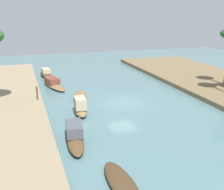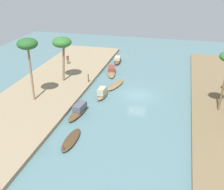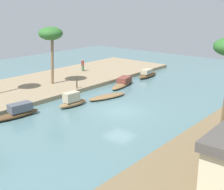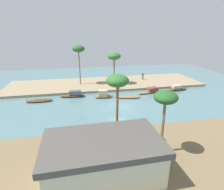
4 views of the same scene
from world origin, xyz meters
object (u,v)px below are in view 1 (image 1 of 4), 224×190
(sampan_upstream_small, at_px, (53,84))
(sampan_with_tall_canopy, at_px, (80,107))
(sampan_near_left_bank, at_px, (122,184))
(sampan_foreground, at_px, (46,73))
(sampan_open_hull, at_px, (75,136))
(sampan_downstream_large, at_px, (80,97))
(mooring_post, at_px, (37,93))

(sampan_upstream_small, distance_m, sampan_with_tall_canopy, 9.46)
(sampan_near_left_bank, distance_m, sampan_foreground, 26.05)
(sampan_open_hull, xyz_separation_m, sampan_foreground, (-20.37, 0.09, -0.06))
(sampan_near_left_bank, xyz_separation_m, sampan_foreground, (-26.02, -1.17, 0.22))
(sampan_upstream_small, height_order, sampan_downstream_large, sampan_upstream_small)
(mooring_post, bearing_deg, sampan_downstream_large, 96.85)
(sampan_upstream_small, relative_size, sampan_open_hull, 1.19)
(sampan_near_left_bank, relative_size, sampan_downstream_large, 0.93)
(sampan_open_hull, xyz_separation_m, sampan_near_left_bank, (5.66, 1.26, -0.28))
(sampan_with_tall_canopy, bearing_deg, mooring_post, -135.29)
(sampan_with_tall_canopy, bearing_deg, sampan_upstream_small, -169.77)
(sampan_upstream_small, distance_m, sampan_open_hull, 14.62)
(sampan_foreground, bearing_deg, sampan_with_tall_canopy, -0.59)
(sampan_upstream_small, height_order, sampan_with_tall_canopy, sampan_with_tall_canopy)
(sampan_upstream_small, xyz_separation_m, sampan_downstream_large, (5.21, 1.94, -0.18))
(sampan_open_hull, bearing_deg, mooring_post, -162.55)
(mooring_post, bearing_deg, sampan_near_left_bank, 11.66)
(sampan_open_hull, distance_m, sampan_near_left_bank, 5.80)
(sampan_upstream_small, relative_size, mooring_post, 4.39)
(sampan_open_hull, distance_m, sampan_foreground, 20.37)
(sampan_downstream_large, bearing_deg, sampan_open_hull, -0.43)
(sampan_open_hull, xyz_separation_m, mooring_post, (-8.92, -1.75, 0.61))
(sampan_foreground, distance_m, mooring_post, 11.61)
(sampan_upstream_small, distance_m, mooring_post, 6.13)
(sampan_downstream_large, bearing_deg, sampan_near_left_bank, 9.39)
(sampan_open_hull, distance_m, sampan_downstream_large, 9.70)
(sampan_downstream_large, bearing_deg, sampan_with_tall_canopy, 1.90)
(sampan_upstream_small, bearing_deg, sampan_with_tall_canopy, -7.67)
(sampan_open_hull, bearing_deg, sampan_with_tall_canopy, 170.60)
(sampan_upstream_small, relative_size, sampan_near_left_bank, 1.25)
(sampan_with_tall_canopy, xyz_separation_m, mooring_post, (-3.70, -3.22, 0.53))
(sampan_foreground, bearing_deg, sampan_downstream_large, 5.75)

